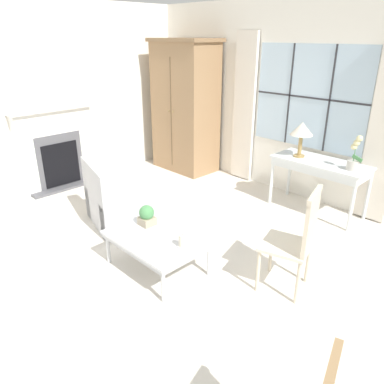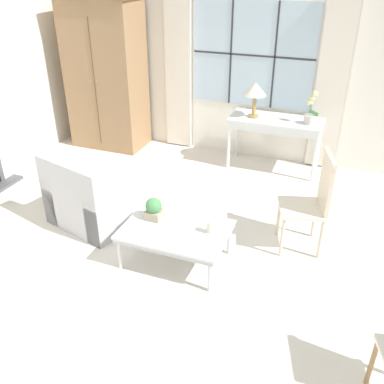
% 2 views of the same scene
% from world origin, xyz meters
% --- Properties ---
extents(ground_plane, '(14.00, 14.00, 0.00)m').
position_xyz_m(ground_plane, '(0.00, 0.00, 0.00)').
color(ground_plane, silver).
extents(wall_back_windowed, '(7.20, 0.14, 2.80)m').
position_xyz_m(wall_back_windowed, '(0.00, 3.02, 1.38)').
color(wall_back_windowed, white).
rests_on(wall_back_windowed, ground_plane).
extents(wall_left, '(0.06, 7.20, 2.80)m').
position_xyz_m(wall_left, '(-3.03, 0.60, 1.40)').
color(wall_left, white).
rests_on(wall_left, ground_plane).
extents(fireplace, '(0.34, 1.30, 2.29)m').
position_xyz_m(fireplace, '(-2.91, 0.53, 0.76)').
color(fireplace, '#515156').
rests_on(fireplace, ground_plane).
extents(armoire, '(1.18, 0.72, 2.25)m').
position_xyz_m(armoire, '(-2.15, 2.62, 1.13)').
color(armoire, '#93704C').
rests_on(armoire, ground_plane).
extents(console_table, '(1.27, 0.55, 0.74)m').
position_xyz_m(console_table, '(0.47, 2.66, 0.65)').
color(console_table, silver).
rests_on(console_table, ground_plane).
extents(table_lamp, '(0.31, 0.31, 0.48)m').
position_xyz_m(table_lamp, '(0.15, 2.62, 1.11)').
color(table_lamp, '#9E7F47').
rests_on(table_lamp, console_table).
extents(potted_orchid, '(0.18, 0.14, 0.44)m').
position_xyz_m(potted_orchid, '(0.91, 2.62, 0.91)').
color(potted_orchid, '#BCB7AD').
rests_on(potted_orchid, console_table).
extents(armchair_upholstered, '(1.08, 1.02, 0.84)m').
position_xyz_m(armchair_upholstered, '(-1.13, 0.53, 0.29)').
color(armchair_upholstered, '#B2B2B7').
rests_on(armchair_upholstered, ground_plane).
extents(side_chair_wooden, '(0.55, 0.55, 1.05)m').
position_xyz_m(side_chair_wooden, '(1.21, 0.89, 0.59)').
color(side_chair_wooden, beige).
rests_on(side_chair_wooden, ground_plane).
extents(coffee_table, '(1.02, 0.71, 0.38)m').
position_xyz_m(coffee_table, '(0.01, 0.17, 0.34)').
color(coffee_table, silver).
rests_on(coffee_table, ground_plane).
extents(potted_plant_small, '(0.16, 0.16, 0.23)m').
position_xyz_m(potted_plant_small, '(-0.26, 0.27, 0.50)').
color(potted_plant_small, tan).
rests_on(potted_plant_small, coffee_table).
extents(pillar_candle, '(0.10, 0.10, 0.15)m').
position_xyz_m(pillar_candle, '(0.35, 0.23, 0.45)').
color(pillar_candle, silver).
rests_on(pillar_candle, coffee_table).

